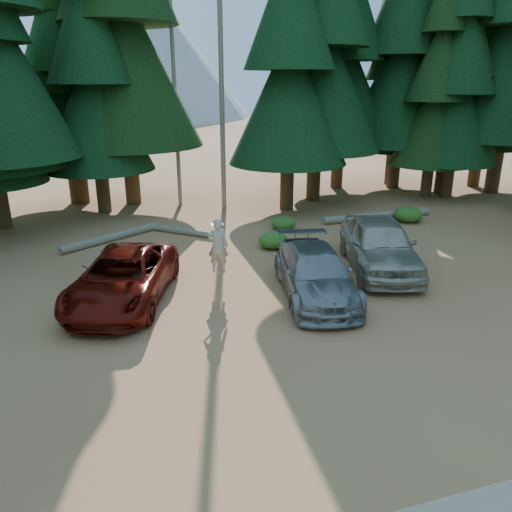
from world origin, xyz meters
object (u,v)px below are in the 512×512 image
at_px(red_pickup, 123,278).
at_px(log_right, 377,216).
at_px(silver_minivan_center, 315,273).
at_px(log_left, 112,237).
at_px(log_mid, 185,232).
at_px(silver_minivan_right, 379,244).
at_px(frisbee_player, 218,245).

height_order(red_pickup, log_right, red_pickup).
relative_size(silver_minivan_center, log_left, 1.09).
relative_size(log_left, log_mid, 1.44).
distance_m(silver_minivan_right, log_right, 6.69).
bearing_deg(silver_minivan_right, log_mid, 150.21).
xyz_separation_m(silver_minivan_center, log_mid, (-2.71, 7.45, -0.59)).
xyz_separation_m(red_pickup, log_left, (-0.16, 6.15, -0.57)).
distance_m(red_pickup, log_right, 13.24).
height_order(log_left, log_right, log_right).
distance_m(silver_minivan_right, frisbee_player, 5.67).
xyz_separation_m(silver_minivan_center, log_left, (-5.69, 7.44, -0.56)).
bearing_deg(frisbee_player, log_left, -46.44).
height_order(silver_minivan_center, silver_minivan_right, silver_minivan_right).
relative_size(red_pickup, frisbee_player, 3.10).
relative_size(silver_minivan_center, silver_minivan_right, 0.94).
height_order(red_pickup, silver_minivan_center, red_pickup).
xyz_separation_m(silver_minivan_right, log_left, (-8.68, 6.00, -0.73)).
xyz_separation_m(red_pickup, log_right, (11.83, 5.92, -0.56)).
bearing_deg(red_pickup, silver_minivan_center, 6.60).
bearing_deg(log_left, log_mid, -32.39).
distance_m(frisbee_player, log_right, 10.75).
height_order(silver_minivan_right, log_mid, silver_minivan_right).
relative_size(silver_minivan_right, log_right, 0.94).
xyz_separation_m(silver_minivan_right, frisbee_player, (-5.64, -0.06, 0.52)).
xyz_separation_m(red_pickup, log_mid, (2.82, 6.16, -0.60)).
xyz_separation_m(silver_minivan_right, log_right, (3.31, 5.77, -0.71)).
bearing_deg(log_left, red_pickup, -121.03).
bearing_deg(log_left, silver_minivan_right, -67.18).
height_order(frisbee_player, log_left, frisbee_player).
bearing_deg(log_right, log_mid, 176.74).
relative_size(frisbee_player, log_right, 0.31).
height_order(silver_minivan_right, log_right, silver_minivan_right).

